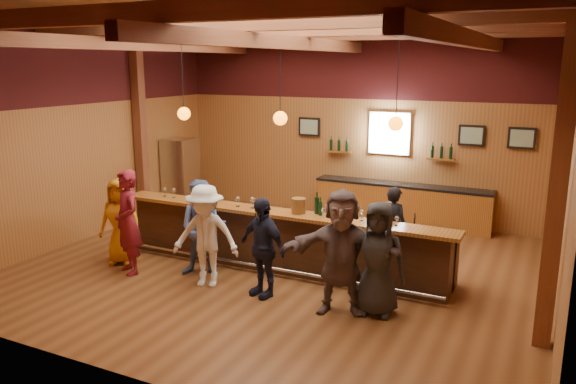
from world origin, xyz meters
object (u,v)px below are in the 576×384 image
object	(u,v)px
customer_white	(206,236)
ice_bucket	(299,206)
back_bar_cabinet	(401,204)
customer_dark	(378,259)
bar_counter	(285,238)
customer_redvest	(128,222)
customer_brown	(341,252)
customer_denim	(203,228)
customer_navy	(262,247)
stainless_fridge	(181,175)
bottle_a	(317,205)
bartender	(393,227)
customer_orange	(121,221)

from	to	relation	value
customer_white	ice_bucket	xyz separation A→B (m)	(1.16, 1.10, 0.39)
back_bar_cabinet	customer_dark	distance (m)	4.87
bar_counter	customer_redvest	size ratio (longest dim) A/B	3.43
customer_brown	customer_dark	distance (m)	0.53
back_bar_cabinet	customer_denim	distance (m)	5.13
bar_counter	customer_brown	world-z (taller)	customer_brown
bar_counter	customer_redvest	xyz separation A→B (m)	(-2.31, -1.49, 0.40)
customer_redvest	customer_navy	bearing A→B (deg)	33.55
ice_bucket	stainless_fridge	bearing A→B (deg)	148.77
customer_redvest	customer_white	size ratio (longest dim) A/B	1.08
bar_counter	customer_dark	bearing A→B (deg)	-29.97
customer_navy	ice_bucket	size ratio (longest dim) A/B	6.08
customer_navy	customer_brown	bearing A→B (deg)	17.28
back_bar_cabinet	ice_bucket	world-z (taller)	ice_bucket
bar_counter	customer_navy	bearing A→B (deg)	-78.94
bottle_a	bartender	bearing A→B (deg)	44.41
stainless_fridge	customer_orange	distance (m)	3.85
stainless_fridge	bartender	distance (m)	6.08
customer_orange	customer_redvest	distance (m)	0.59
customer_brown	stainless_fridge	bearing A→B (deg)	129.07
customer_redvest	stainless_fridge	bearing A→B (deg)	144.75
customer_dark	ice_bucket	distance (m)	1.97
back_bar_cabinet	bottle_a	xyz separation A→B (m)	(-0.50, -3.74, 0.78)
stainless_fridge	customer_redvest	size ratio (longest dim) A/B	0.98
customer_navy	customer_brown	xyz separation A→B (m)	(1.33, -0.03, 0.13)
customer_navy	bottle_a	distance (m)	1.33
customer_white	customer_denim	bearing A→B (deg)	112.98
customer_denim	customer_dark	xyz separation A→B (m)	(3.15, -0.18, 0.00)
customer_denim	customer_navy	world-z (taller)	customer_denim
ice_bucket	bottle_a	size ratio (longest dim) A/B	0.70
customer_navy	stainless_fridge	bearing A→B (deg)	157.79
back_bar_cabinet	stainless_fridge	xyz separation A→B (m)	(-5.30, -1.12, 0.42)
customer_white	customer_redvest	bearing A→B (deg)	167.45
stainless_fridge	ice_bucket	xyz separation A→B (m)	(4.51, -2.74, 0.34)
customer_orange	customer_dark	distance (m)	4.88
customer_white	bartender	xyz separation A→B (m)	(2.51, 2.26, -0.12)
stainless_fridge	customer_brown	distance (m)	6.87
customer_navy	back_bar_cabinet	bearing A→B (deg)	98.06
customer_brown	customer_dark	xyz separation A→B (m)	(0.50, 0.17, -0.08)
bartender	bottle_a	distance (m)	1.57
customer_brown	customer_dark	size ratio (longest dim) A/B	1.10
bartender	customer_denim	bearing A→B (deg)	52.50
customer_orange	customer_white	bearing A→B (deg)	-23.24
customer_white	bartender	size ratio (longest dim) A/B	1.16
customer_redvest	customer_brown	bearing A→B (deg)	31.93
ice_bucket	customer_redvest	bearing A→B (deg)	-156.00
stainless_fridge	ice_bucket	size ratio (longest dim) A/B	6.83
customer_white	customer_navy	bearing A→B (deg)	-13.62
bartender	customer_redvest	bearing A→B (deg)	48.71
customer_brown	bartender	xyz separation A→B (m)	(0.16, 2.24, -0.19)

